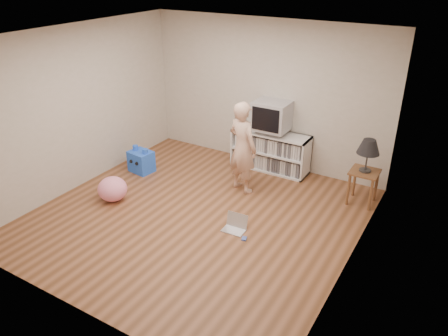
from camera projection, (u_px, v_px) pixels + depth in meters
ground at (197, 216)px, 6.52m from camera, size 4.50×4.50×0.00m
walls at (194, 135)px, 5.95m from camera, size 4.52×4.52×2.60m
ceiling at (191, 37)px, 5.38m from camera, size 4.50×4.50×0.01m
media_unit at (271, 151)px, 7.83m from camera, size 1.40×0.45×0.70m
dvd_deck at (271, 131)px, 7.65m from camera, size 0.45×0.35×0.07m
crt_tv at (272, 115)px, 7.52m from camera, size 0.60×0.53×0.50m
side_table at (364, 179)px, 6.69m from camera, size 0.42×0.42×0.55m
table_lamp at (369, 147)px, 6.46m from camera, size 0.34×0.34×0.52m
person at (243, 148)px, 6.92m from camera, size 0.64×0.51×1.51m
laptop at (235, 225)px, 6.18m from camera, size 0.33×0.27×0.22m
playing_cards at (244, 239)px, 5.98m from camera, size 0.09×0.10×0.02m
plush_blue at (141, 161)px, 7.78m from camera, size 0.44×0.39×0.47m
plush_pink at (113, 189)px, 6.86m from camera, size 0.61×0.61×0.39m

